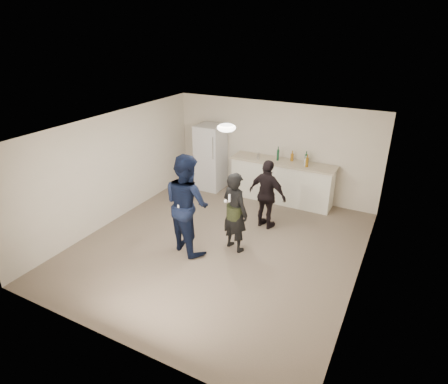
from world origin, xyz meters
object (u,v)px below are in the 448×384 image
at_px(woman, 235,212).
at_px(spectator, 267,195).
at_px(shaker, 258,156).
at_px(man, 187,204).
at_px(fridge, 211,157).
at_px(counter, 281,182).

distance_m(woman, spectator, 1.17).
height_order(shaker, man, man).
relative_size(fridge, shaker, 10.59).
height_order(counter, man, man).
relative_size(shaker, spectator, 0.11).
distance_m(shaker, spectator, 1.61).
bearing_deg(woman, spectator, -83.02).
distance_m(counter, shaker, 0.91).
bearing_deg(spectator, shaker, -46.80).
height_order(man, spectator, man).
xyz_separation_m(counter, woman, (-0.06, -2.62, 0.31)).
relative_size(fridge, spectator, 1.13).
bearing_deg(counter, shaker, -169.29).
bearing_deg(shaker, fridge, 178.10).
bearing_deg(spectator, fridge, -19.49).
bearing_deg(shaker, man, -95.44).
xyz_separation_m(shaker, spectator, (0.80, -1.35, -0.38)).
bearing_deg(spectator, woman, 91.18).
bearing_deg(counter, fridge, -178.04).
bearing_deg(woman, counter, -72.79).
relative_size(counter, shaker, 15.29).
bearing_deg(shaker, counter, 10.71).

